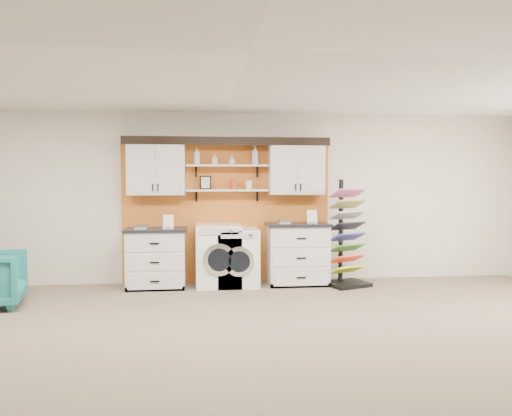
{
  "coord_description": "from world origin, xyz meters",
  "views": [
    {
      "loc": [
        -0.43,
        -4.27,
        1.72
      ],
      "look_at": [
        0.3,
        2.3,
        1.33
      ],
      "focal_mm": 35.0,
      "sensor_mm": 36.0,
      "label": 1
    }
  ],
  "objects": [
    {
      "name": "floor",
      "position": [
        0.0,
        0.0,
        0.0
      ],
      "size": [
        10.0,
        10.0,
        0.0
      ],
      "primitive_type": "plane",
      "color": "#7F6C55",
      "rests_on": "ground"
    },
    {
      "name": "upper_cabinet_left",
      "position": [
        -1.13,
        3.79,
        1.88
      ],
      "size": [
        0.9,
        0.35,
        0.84
      ],
      "color": "silver",
      "rests_on": "wall_back"
    },
    {
      "name": "crown_molding",
      "position": [
        0.0,
        3.81,
        2.33
      ],
      "size": [
        3.3,
        0.41,
        0.13
      ],
      "color": "black",
      "rests_on": "wall_back"
    },
    {
      "name": "soap_bottle_d",
      "position": [
        0.45,
        3.8,
        2.1
      ],
      "size": [
        0.17,
        0.17,
        0.31
      ],
      "primitive_type": "imported",
      "rotation": [
        0.0,
        0.0,
        -2.16
      ],
      "color": "silver",
      "rests_on": "shelf_upper"
    },
    {
      "name": "accent_panel",
      "position": [
        0.0,
        3.96,
        1.2
      ],
      "size": [
        3.4,
        0.07,
        2.4
      ],
      "primitive_type": "cube",
      "color": "#C76622",
      "rests_on": "wall_back"
    },
    {
      "name": "soap_bottle_a",
      "position": [
        -0.49,
        3.8,
        2.08
      ],
      "size": [
        0.14,
        0.14,
        0.27
      ],
      "primitive_type": "imported",
      "rotation": [
        0.0,
        0.0,
        -2.61
      ],
      "color": "silver",
      "rests_on": "shelf_upper"
    },
    {
      "name": "picture_frame",
      "position": [
        -0.35,
        3.85,
        1.66
      ],
      "size": [
        0.18,
        0.02,
        0.22
      ],
      "color": "black",
      "rests_on": "shelf_lower"
    },
    {
      "name": "upper_cabinet_right",
      "position": [
        1.13,
        3.79,
        1.88
      ],
      "size": [
        0.9,
        0.35,
        0.84
      ],
      "color": "silver",
      "rests_on": "wall_back"
    },
    {
      "name": "canister_cream",
      "position": [
        0.35,
        3.8,
        1.61
      ],
      "size": [
        0.1,
        0.1,
        0.14
      ],
      "primitive_type": "cylinder",
      "color": "silver",
      "rests_on": "shelf_lower"
    },
    {
      "name": "soap_bottle_b",
      "position": [
        -0.2,
        3.8,
        2.03
      ],
      "size": [
        0.08,
        0.08,
        0.17
      ],
      "primitive_type": "imported",
      "rotation": [
        0.0,
        0.0,
        3.05
      ],
      "color": "silver",
      "rests_on": "shelf_upper"
    },
    {
      "name": "dryer",
      "position": [
        0.15,
        3.64,
        0.46
      ],
      "size": [
        0.66,
        0.71,
        0.92
      ],
      "color": "white",
      "rests_on": "floor"
    },
    {
      "name": "shelf_lower",
      "position": [
        0.0,
        3.8,
        1.53
      ],
      "size": [
        1.32,
        0.28,
        0.03
      ],
      "primitive_type": "cube",
      "color": "silver",
      "rests_on": "wall_back"
    },
    {
      "name": "base_cabinet_right",
      "position": [
        1.13,
        3.64,
        0.5
      ],
      "size": [
        1.02,
        0.66,
        1.0
      ],
      "color": "silver",
      "rests_on": "floor"
    },
    {
      "name": "shelf_upper",
      "position": [
        0.0,
        3.8,
        1.93
      ],
      "size": [
        1.32,
        0.28,
        0.03
      ],
      "primitive_type": "cube",
      "color": "silver",
      "rests_on": "wall_back"
    },
    {
      "name": "washer",
      "position": [
        -0.15,
        3.64,
        0.49
      ],
      "size": [
        0.71,
        0.71,
        0.99
      ],
      "color": "white",
      "rests_on": "floor"
    },
    {
      "name": "wall_back",
      "position": [
        0.0,
        4.0,
        1.4
      ],
      "size": [
        10.0,
        0.0,
        10.0
      ],
      "primitive_type": "plane",
      "rotation": [
        1.57,
        0.0,
        0.0
      ],
      "color": "silver",
      "rests_on": "floor"
    },
    {
      "name": "canister_red",
      "position": [
        0.1,
        3.8,
        1.62
      ],
      "size": [
        0.11,
        0.11,
        0.16
      ],
      "primitive_type": "cylinder",
      "color": "red",
      "rests_on": "shelf_lower"
    },
    {
      "name": "soap_bottle_c",
      "position": [
        0.07,
        3.8,
        2.02
      ],
      "size": [
        0.16,
        0.16,
        0.15
      ],
      "primitive_type": "imported",
      "rotation": [
        0.0,
        0.0,
        4.14
      ],
      "color": "silver",
      "rests_on": "shelf_upper"
    },
    {
      "name": "ceiling",
      "position": [
        0.0,
        0.0,
        2.8
      ],
      "size": [
        10.0,
        10.0,
        0.0
      ],
      "primitive_type": "plane",
      "rotation": [
        3.14,
        0.0,
        0.0
      ],
      "color": "white",
      "rests_on": "wall_back"
    },
    {
      "name": "base_cabinet_left",
      "position": [
        -1.13,
        3.64,
        0.47
      ],
      "size": [
        0.96,
        0.66,
        0.94
      ],
      "color": "silver",
      "rests_on": "floor"
    },
    {
      "name": "sample_rack",
      "position": [
        1.89,
        3.45,
        0.54
      ],
      "size": [
        0.76,
        0.7,
        1.71
      ],
      "rotation": [
        0.0,
        0.0,
        0.36
      ],
      "color": "black",
      "rests_on": "floor"
    }
  ]
}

